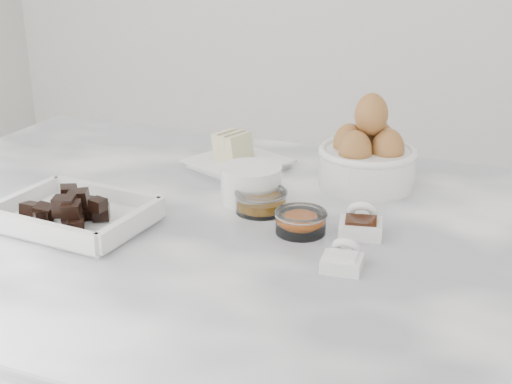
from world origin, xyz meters
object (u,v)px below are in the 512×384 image
honey_bowl (261,200)px  egg_bowl (367,156)px  butter_plate (237,157)px  zest_bowl (301,221)px  sugar_ramekin (251,182)px  vanilla_spoon (361,224)px  chocolate_dish (75,210)px  salt_spoon (343,259)px

honey_bowl → egg_bowl: bearing=54.9°
butter_plate → zest_bowl: butter_plate is taller
sugar_ramekin → vanilla_spoon: bearing=-16.5°
chocolate_dish → egg_bowl: (0.34, 0.31, 0.03)m
butter_plate → vanilla_spoon: 0.33m
honey_bowl → salt_spoon: bearing=-39.2°
honey_bowl → salt_spoon: 0.21m
chocolate_dish → butter_plate: size_ratio=1.15×
honey_bowl → zest_bowl: size_ratio=1.07×
honey_bowl → vanilla_spoon: bearing=-7.9°
chocolate_dish → sugar_ramekin: (0.19, 0.18, 0.01)m
sugar_ramekin → salt_spoon: bearing=-40.9°
chocolate_dish → zest_bowl: (0.30, 0.09, -0.01)m
chocolate_dish → sugar_ramekin: size_ratio=2.35×
sugar_ramekin → egg_bowl: size_ratio=0.58×
chocolate_dish → egg_bowl: bearing=42.5°
butter_plate → egg_bowl: 0.23m
chocolate_dish → vanilla_spoon: size_ratio=2.76×
sugar_ramekin → zest_bowl: (0.11, -0.08, -0.01)m
egg_bowl → sugar_ramekin: bearing=-137.6°
butter_plate → honey_bowl: butter_plate is taller
vanilla_spoon → salt_spoon: vanilla_spoon is taller
chocolate_dish → vanilla_spoon: chocolate_dish is taller
chocolate_dish → egg_bowl: 0.46m
chocolate_dish → egg_bowl: size_ratio=1.37×
vanilla_spoon → salt_spoon: (0.01, -0.11, -0.00)m
chocolate_dish → salt_spoon: 0.38m
butter_plate → zest_bowl: 0.29m
chocolate_dish → vanilla_spoon: 0.40m
zest_bowl → vanilla_spoon: 0.08m
sugar_ramekin → honey_bowl: bearing=-48.9°
salt_spoon → honey_bowl: bearing=140.8°
honey_bowl → vanilla_spoon: (0.16, -0.02, -0.00)m
sugar_ramekin → vanilla_spoon: sugar_ramekin is taller
chocolate_dish → butter_plate: butter_plate is taller
egg_bowl → honey_bowl: 0.21m
vanilla_spoon → salt_spoon: size_ratio=1.25×
chocolate_dish → egg_bowl: egg_bowl is taller
butter_plate → honey_bowl: bearing=-56.5°
chocolate_dish → honey_bowl: chocolate_dish is taller
sugar_ramekin → zest_bowl: size_ratio=1.26×
butter_plate → honey_bowl: (0.11, -0.17, -0.00)m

